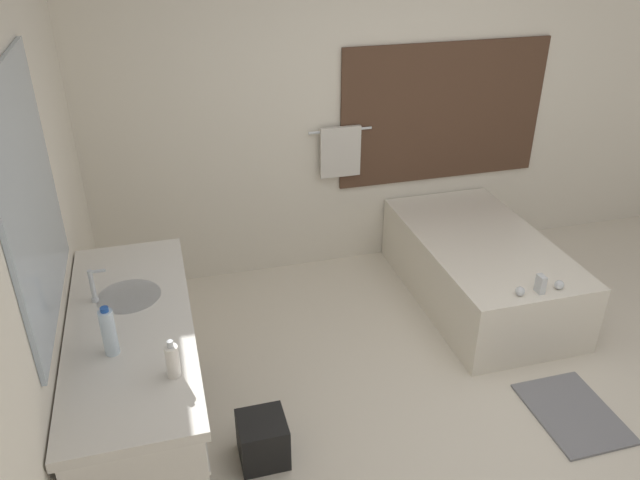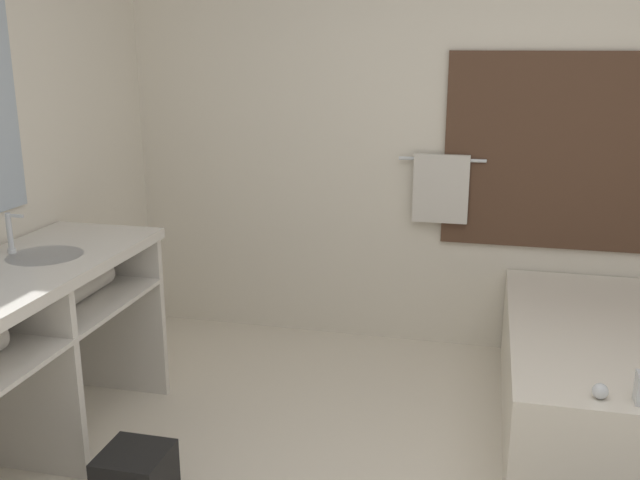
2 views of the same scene
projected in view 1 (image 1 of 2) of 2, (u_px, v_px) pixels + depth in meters
The scene contains 10 objects.
ground_plane at pixel (499, 441), 3.52m from camera, with size 16.00×16.00×0.00m, color beige.
wall_back_with_blinds at pixel (378, 100), 4.77m from camera, with size 7.40×0.13×2.70m.
wall_left_with_mirror at pixel (21, 301), 2.36m from camera, with size 0.08×7.40×2.70m.
vanity_counter at pixel (137, 360), 3.13m from camera, with size 0.59×1.61×0.90m.
sink_faucet at pixel (93, 286), 3.12m from camera, with size 0.09×0.04×0.18m.
bathtub at pixel (479, 266), 4.67m from camera, with size 0.91×1.66×0.63m.
water_bottle_1 at pixel (109, 332), 2.74m from camera, with size 0.06×0.06×0.25m.
soap_dispenser at pixel (172, 361), 2.63m from camera, with size 0.06×0.06×0.18m.
waste_bin at pixel (263, 439), 3.36m from camera, with size 0.26×0.26×0.27m.
bath_mat at pixel (573, 413), 3.71m from camera, with size 0.46×0.62×0.02m.
Camera 1 is at (-1.65, -2.18, 2.69)m, focal length 35.00 mm.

